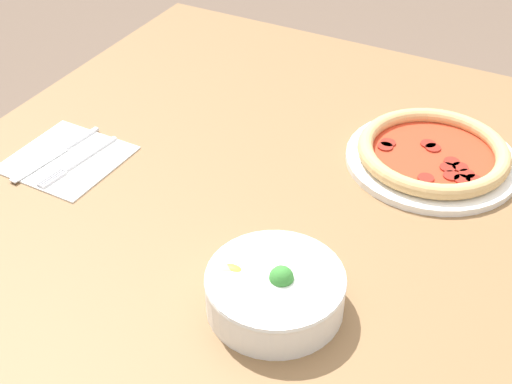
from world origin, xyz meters
The scene contains 6 objects.
dining_table centered at (0.00, 0.00, 0.68)m, with size 1.36×1.08×0.76m.
pizza centered at (-0.07, -0.17, 0.78)m, with size 0.29×0.29×0.04m.
bowl centered at (0.02, 0.25, 0.80)m, with size 0.18×0.18×0.07m.
napkin centered at (0.49, 0.11, 0.77)m, with size 0.18×0.18×0.00m.
fork centered at (0.46, 0.11, 0.77)m, with size 0.03×0.17×0.00m.
knife centered at (0.51, 0.10, 0.77)m, with size 0.03×0.19×0.01m.
Camera 1 is at (-0.26, 0.84, 1.46)m, focal length 50.00 mm.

